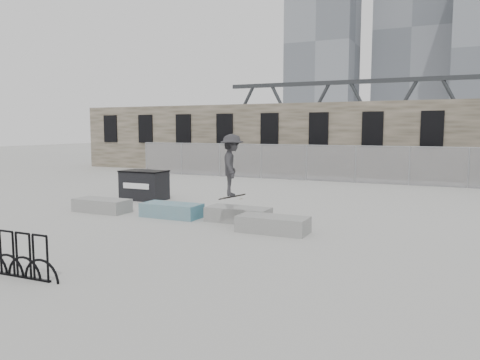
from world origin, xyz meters
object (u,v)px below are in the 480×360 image
planter_center_left (172,210)px  planter_offset (273,224)px  skateboarder (232,165)px  planter_far_left (102,205)px  planter_center_right (238,214)px  dumpster (144,185)px

planter_center_left → planter_offset: same height
planter_offset → skateboarder: size_ratio=1.02×
planter_far_left → skateboarder: bearing=-3.8°
planter_center_left → skateboarder: size_ratio=1.02×
planter_far_left → planter_offset: (6.64, -0.53, 0.00)m
planter_center_right → skateboarder: (0.16, -0.78, 1.60)m
planter_center_left → planter_offset: size_ratio=1.00×
planter_center_right → planter_center_left: bearing=-174.4°
planter_center_left → dumpster: bearing=138.6°
planter_far_left → dumpster: size_ratio=1.08×
planter_center_left → planter_offset: bearing=-10.7°
planter_offset → skateboarder: 2.11m
planter_far_left → planter_offset: size_ratio=1.00×
planter_offset → planter_far_left: bearing=175.4°
dumpster → skateboarder: bearing=-30.8°
planter_center_left → skateboarder: 3.01m
planter_center_right → planter_offset: (1.53, -0.96, 0.00)m
planter_center_left → planter_offset: (3.86, -0.73, 0.00)m
dumpster → skateboarder: 6.65m
planter_far_left → planter_center_right: same height
planter_offset → skateboarder: skateboarder is taller
planter_center_left → skateboarder: bearing=-12.4°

